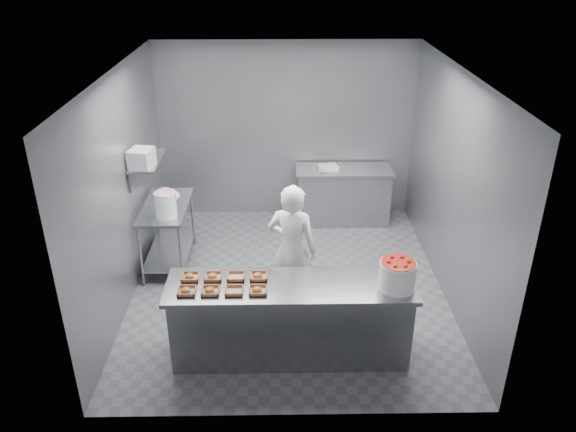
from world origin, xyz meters
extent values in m
plane|color=#4C4C51|center=(0.00, 0.00, 0.00)|extent=(4.50, 4.50, 0.00)
plane|color=white|center=(0.00, 0.00, 2.80)|extent=(4.50, 4.50, 0.00)
cube|color=slate|center=(0.00, 2.25, 1.40)|extent=(4.00, 0.04, 2.80)
cube|color=slate|center=(-2.00, 0.00, 1.40)|extent=(0.04, 4.50, 2.80)
cube|color=slate|center=(2.00, 0.00, 1.40)|extent=(0.04, 4.50, 2.80)
cube|color=slate|center=(0.00, -1.35, 0.88)|extent=(2.60, 0.70, 0.05)
cube|color=slate|center=(0.00, -1.35, 0.42)|extent=(2.50, 0.64, 0.85)
cube|color=slate|center=(-1.65, 0.60, 0.88)|extent=(0.60, 1.20, 0.04)
cube|color=slate|center=(-1.65, 0.60, 0.20)|extent=(0.56, 1.15, 0.03)
cylinder|color=slate|center=(-1.91, 0.04, 0.44)|extent=(0.04, 0.04, 0.88)
cylinder|color=slate|center=(-1.39, 0.04, 0.44)|extent=(0.04, 0.04, 0.88)
cylinder|color=slate|center=(-1.91, 1.16, 0.44)|extent=(0.04, 0.04, 0.88)
cylinder|color=slate|center=(-1.39, 1.16, 0.44)|extent=(0.04, 0.04, 0.88)
cube|color=slate|center=(0.90, 1.90, 0.88)|extent=(1.50, 0.60, 0.05)
cube|color=slate|center=(0.90, 1.90, 0.42)|extent=(1.44, 0.55, 0.85)
cube|color=slate|center=(-1.82, 0.60, 1.55)|extent=(0.35, 0.90, 0.03)
cube|color=tan|center=(-1.05, -1.48, 0.92)|extent=(0.18, 0.18, 0.04)
cube|color=white|center=(-1.01, -1.47, 0.91)|extent=(0.10, 0.06, 0.00)
ellipsoid|color=#B5692D|center=(-1.06, -1.48, 0.93)|extent=(0.10, 0.10, 0.05)
cube|color=tan|center=(-0.81, -1.48, 0.92)|extent=(0.18, 0.18, 0.04)
cube|color=white|center=(-0.77, -1.47, 0.91)|extent=(0.10, 0.06, 0.00)
ellipsoid|color=#B5692D|center=(-0.82, -1.48, 0.93)|extent=(0.10, 0.10, 0.05)
cube|color=tan|center=(-0.57, -1.48, 0.92)|extent=(0.18, 0.18, 0.04)
cube|color=white|center=(-0.53, -1.47, 0.91)|extent=(0.10, 0.06, 0.00)
cube|color=tan|center=(-0.33, -1.48, 0.92)|extent=(0.18, 0.18, 0.04)
cube|color=white|center=(-0.29, -1.47, 0.91)|extent=(0.10, 0.06, 0.00)
ellipsoid|color=#B5692D|center=(-0.34, -1.48, 0.93)|extent=(0.10, 0.10, 0.05)
cube|color=tan|center=(-1.05, -1.22, 0.92)|extent=(0.18, 0.18, 0.04)
cube|color=white|center=(-1.01, -1.20, 0.91)|extent=(0.10, 0.06, 0.00)
ellipsoid|color=#B5692D|center=(-1.06, -1.22, 0.93)|extent=(0.10, 0.10, 0.05)
cube|color=tan|center=(-0.81, -1.22, 0.92)|extent=(0.18, 0.18, 0.04)
cube|color=white|center=(-0.77, -1.20, 0.91)|extent=(0.10, 0.06, 0.00)
ellipsoid|color=#B5692D|center=(-0.82, -1.22, 0.93)|extent=(0.10, 0.10, 0.05)
cube|color=tan|center=(-0.57, -1.22, 0.92)|extent=(0.18, 0.18, 0.04)
cube|color=white|center=(-0.53, -1.20, 0.91)|extent=(0.10, 0.06, 0.00)
cube|color=tan|center=(-0.33, -1.22, 0.92)|extent=(0.18, 0.18, 0.04)
cube|color=white|center=(-0.29, -1.20, 0.91)|extent=(0.10, 0.06, 0.00)
ellipsoid|color=#B5692D|center=(-0.34, -1.22, 0.93)|extent=(0.10, 0.10, 0.05)
imported|color=white|center=(0.04, -0.48, 0.82)|extent=(0.70, 0.57, 1.65)
cylinder|color=white|center=(1.08, -1.43, 1.05)|extent=(0.37, 0.37, 0.30)
cylinder|color=red|center=(1.08, -1.43, 1.19)|extent=(0.35, 0.35, 0.04)
cylinder|color=white|center=(-1.57, 0.26, 1.07)|extent=(0.27, 0.27, 0.34)
cylinder|color=pink|center=(-1.57, 0.26, 1.24)|extent=(0.25, 0.25, 0.02)
torus|color=slate|center=(-1.57, 0.26, 1.17)|extent=(0.29, 0.01, 0.29)
cylinder|color=white|center=(-1.64, 0.91, 0.91)|extent=(0.37, 0.37, 0.02)
cube|color=#CCB28C|center=(-1.73, 0.98, 0.91)|extent=(0.19, 0.17, 0.02)
cube|color=gray|center=(-1.82, 0.34, 1.68)|extent=(0.32, 0.35, 0.23)
cube|color=silver|center=(0.65, 1.90, 0.93)|extent=(0.32, 0.24, 0.06)
camera|label=1|loc=(-0.11, -6.24, 4.11)|focal=35.00mm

